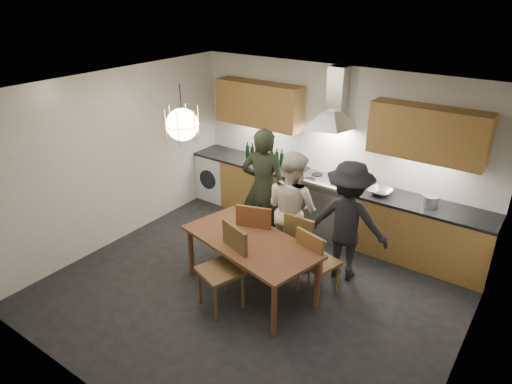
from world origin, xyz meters
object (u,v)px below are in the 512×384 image
Objects in this scene: wine_bottles at (264,154)px; stock_pot at (430,201)px; person_mid at (292,209)px; mixing_bowl at (380,192)px; chair_back_left at (256,233)px; chair_front at (227,262)px; person_left at (264,188)px; dining_table at (251,246)px; person_right at (347,221)px.

stock_pot is at bearing -1.98° from wine_bottles.
person_mid is 1.35m from mixing_bowl.
chair_front reaches higher than chair_back_left.
stock_pot is (1.82, 1.54, 0.38)m from chair_back_left.
mixing_bowl is at bearing 85.80° from chair_front.
dining_table is at bearing 98.55° from person_left.
chair_back_left is 1.37× the size of wine_bottles.
person_right is at bearing 62.87° from dining_table.
dining_table is at bearing -59.79° from wine_bottles.
mixing_bowl is at bearing -169.17° from person_left.
person_left is 2.39× the size of wine_bottles.
person_left reaches higher than chair_front.
stock_pot is 0.29× the size of wine_bottles.
person_left reaches higher than wine_bottles.
dining_table is 0.45m from chair_back_left.
person_left is at bearing -15.74° from person_right.
dining_table is 1.16× the size of person_mid.
chair_back_left is at bearing 128.93° from dining_table.
stock_pot is at bearing -157.84° from chair_back_left.
mixing_bowl is at bearing 77.03° from dining_table.
chair_front reaches higher than mixing_bowl.
person_left is at bearing -158.83° from stock_pot.
stock_pot is (0.78, 0.93, 0.14)m from person_right.
person_left reaches higher than mixing_bowl.
stock_pot is at bearing -131.58° from person_mid.
wine_bottles is at bearing -27.54° from person_mid.
mixing_bowl is (1.48, 0.83, 0.02)m from person_left.
person_right reaches higher than dining_table.
stock_pot is at bearing 62.87° from dining_table.
person_mid reaches higher than stock_pot.
person_left reaches higher than dining_table.
chair_back_left is 1.92m from mixing_bowl.
person_right is 0.92m from mixing_bowl.
dining_table is 0.92m from person_mid.
dining_table is 0.40m from chair_front.
wine_bottles is at bearing -77.01° from chair_back_left.
stock_pot is at bearing 73.14° from chair_front.
chair_back_left is 0.99× the size of chair_front.
mixing_bowl is at bearing -178.46° from stock_pot.
wine_bottles is (-2.03, 1.03, 0.21)m from person_right.
person_left is at bearing 127.15° from chair_front.
dining_table is 2.39m from wine_bottles.
person_mid is 7.45× the size of stock_pot.
person_left is (-0.56, 1.10, 0.25)m from dining_table.
person_left reaches higher than person_right.
mixing_bowl is at bearing -144.53° from chair_back_left.
wine_bottles is at bearing -74.37° from person_left.
person_left is 5.52× the size of mixing_bowl.
person_left is 1.10× the size of person_mid.
person_mid reaches higher than chair_front.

